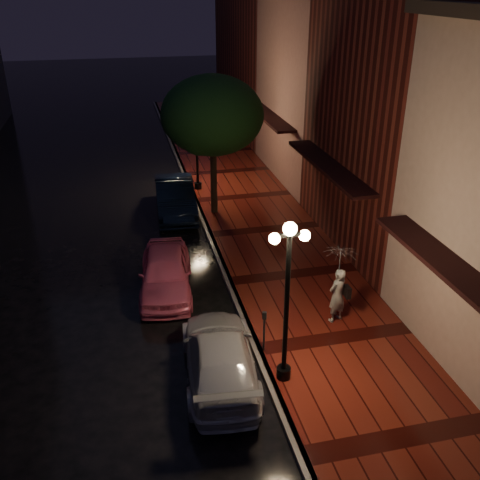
{
  "coord_description": "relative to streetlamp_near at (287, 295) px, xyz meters",
  "views": [
    {
      "loc": [
        -3.11,
        -15.15,
        9.23
      ],
      "look_at": [
        0.48,
        0.49,
        1.4
      ],
      "focal_mm": 40.0,
      "sensor_mm": 36.0,
      "label": 1
    }
  ],
  "objects": [
    {
      "name": "ground",
      "position": [
        -0.35,
        5.0,
        -2.6
      ],
      "size": [
        120.0,
        120.0,
        0.0
      ],
      "primitive_type": "plane",
      "color": "black",
      "rests_on": "ground"
    },
    {
      "name": "sidewalk",
      "position": [
        1.9,
        5.0,
        -2.53
      ],
      "size": [
        4.5,
        60.0,
        0.15
      ],
      "primitive_type": "cube",
      "color": "#48110C",
      "rests_on": "ground"
    },
    {
      "name": "curb",
      "position": [
        -0.35,
        5.0,
        -2.53
      ],
      "size": [
        0.25,
        60.0,
        0.15
      ],
      "primitive_type": "cube",
      "color": "#595451",
      "rests_on": "ground"
    },
    {
      "name": "storefront_mid",
      "position": [
        6.65,
        7.0,
        2.9
      ],
      "size": [
        5.0,
        8.0,
        11.0
      ],
      "primitive_type": "cube",
      "color": "#511914",
      "rests_on": "ground"
    },
    {
      "name": "storefront_far",
      "position": [
        6.65,
        15.0,
        1.9
      ],
      "size": [
        5.0,
        8.0,
        9.0
      ],
      "primitive_type": "cube",
      "color": "#8C5951",
      "rests_on": "ground"
    },
    {
      "name": "storefront_extra",
      "position": [
        6.65,
        25.0,
        2.4
      ],
      "size": [
        5.0,
        12.0,
        10.0
      ],
      "primitive_type": "cube",
      "color": "#511914",
      "rests_on": "ground"
    },
    {
      "name": "streetlamp_near",
      "position": [
        0.0,
        0.0,
        0.0
      ],
      "size": [
        0.96,
        0.36,
        4.31
      ],
      "color": "black",
      "rests_on": "sidewalk"
    },
    {
      "name": "streetlamp_far",
      "position": [
        0.0,
        14.0,
        0.0
      ],
      "size": [
        0.96,
        0.36,
        4.31
      ],
      "color": "black",
      "rests_on": "sidewalk"
    },
    {
      "name": "street_tree",
      "position": [
        0.26,
        10.99,
        1.64
      ],
      "size": [
        4.16,
        4.16,
        5.8
      ],
      "color": "black",
      "rests_on": "sidewalk"
    },
    {
      "name": "pink_car",
      "position": [
        -2.44,
        5.11,
        -1.9
      ],
      "size": [
        2.09,
        4.26,
        1.4
      ],
      "primitive_type": "imported",
      "rotation": [
        0.0,
        0.0,
        -0.11
      ],
      "color": "#E75F81",
      "rests_on": "ground"
    },
    {
      "name": "navy_car",
      "position": [
        -1.37,
        11.53,
        -1.84
      ],
      "size": [
        1.82,
        4.67,
        1.52
      ],
      "primitive_type": "imported",
      "rotation": [
        0.0,
        0.0,
        -0.05
      ],
      "color": "black",
      "rests_on": "ground"
    },
    {
      "name": "silver_car",
      "position": [
        -1.54,
        0.55,
        -1.96
      ],
      "size": [
        2.21,
        4.57,
        1.28
      ],
      "primitive_type": "imported",
      "rotation": [
        0.0,
        0.0,
        3.05
      ],
      "color": "#ACADB4",
      "rests_on": "ground"
    },
    {
      "name": "woman_with_umbrella",
      "position": [
        2.24,
        2.1,
        -0.87
      ],
      "size": [
        0.99,
        1.01,
        2.39
      ],
      "rotation": [
        0.0,
        0.0,
        3.55
      ],
      "color": "silver",
      "rests_on": "sidewalk"
    },
    {
      "name": "parking_meter",
      "position": [
        -0.2,
        1.17,
        -1.7
      ],
      "size": [
        0.13,
        0.12,
        1.23
      ],
      "rotation": [
        0.0,
        0.0,
        -0.33
      ],
      "color": "black",
      "rests_on": "sidewalk"
    }
  ]
}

